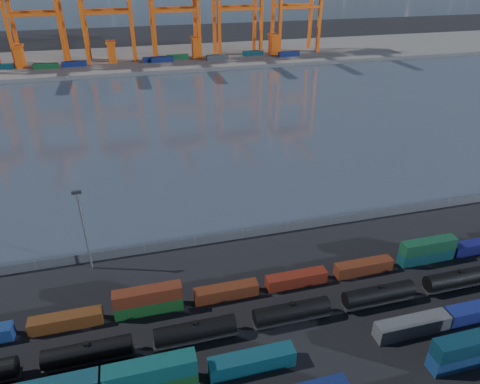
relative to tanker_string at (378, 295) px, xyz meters
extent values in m
plane|color=black|center=(-17.01, -3.66, -1.98)|extent=(700.00, 700.00, 0.00)
plane|color=#343D4B|center=(-17.01, 101.34, -1.97)|extent=(700.00, 700.00, 0.00)
cube|color=#514F4C|center=(-17.01, 206.34, -0.98)|extent=(700.00, 70.00, 2.00)
cube|color=navy|center=(6.26, -14.08, -0.64)|extent=(12.39, 2.52, 2.68)
cube|color=#0A2939|center=(6.26, -14.08, 2.05)|extent=(12.39, 2.52, 2.68)
cube|color=#13471D|center=(-38.18, -7.03, -0.63)|extent=(12.47, 2.54, 2.70)
cube|color=#0D4544|center=(-38.18, -7.03, 2.07)|extent=(12.47, 2.54, 2.70)
cube|color=#0D3A47|center=(-24.12, -7.03, -0.63)|extent=(12.47, 2.54, 2.70)
cube|color=#45474B|center=(1.86, -7.03, -0.63)|extent=(12.47, 2.54, 2.70)
cube|color=navy|center=(14.12, -7.03, -0.63)|extent=(12.47, 2.54, 2.70)
cube|color=#542C10|center=(-50.27, 8.05, -0.77)|extent=(11.10, 2.26, 2.41)
cube|color=#13471B|center=(-37.38, 8.05, -0.77)|extent=(11.10, 2.26, 2.41)
cube|color=#5A2212|center=(-37.38, 8.05, 1.63)|extent=(11.10, 2.26, 2.41)
cube|color=#552311|center=(-24.35, 8.05, -0.77)|extent=(11.10, 2.26, 2.41)
cube|color=#631B0E|center=(-11.48, 8.05, -0.77)|extent=(11.10, 2.26, 2.41)
cube|color=#572311|center=(1.80, 8.05, -0.77)|extent=(11.10, 2.26, 2.41)
cube|color=#0B373D|center=(15.13, 8.05, -0.77)|extent=(11.10, 2.26, 2.41)
cube|color=#114127|center=(15.13, 8.05, 1.63)|extent=(11.10, 2.26, 2.41)
cube|color=#101252|center=(26.81, 8.05, -0.77)|extent=(11.10, 2.26, 2.41)
cube|color=black|center=(-57.72, 0.00, -1.69)|extent=(2.38, 1.71, 0.57)
cylinder|color=black|center=(-46.50, 0.00, 0.21)|extent=(12.35, 2.76, 2.76)
cylinder|color=black|center=(-46.50, 0.00, 1.73)|extent=(0.76, 0.76, 0.48)
cube|color=black|center=(-46.50, 0.00, -1.31)|extent=(12.83, 1.90, 0.38)
cube|color=black|center=(-50.78, 0.00, -1.69)|extent=(2.38, 1.71, 0.57)
cube|color=black|center=(-42.22, 0.00, -1.69)|extent=(2.38, 1.71, 0.57)
cylinder|color=black|center=(-31.00, 0.00, 0.21)|extent=(12.35, 2.76, 2.76)
cylinder|color=black|center=(-31.00, 0.00, 1.73)|extent=(0.76, 0.76, 0.48)
cube|color=black|center=(-31.00, 0.00, -1.31)|extent=(12.83, 1.90, 0.38)
cube|color=black|center=(-35.28, 0.00, -1.69)|extent=(2.38, 1.71, 0.57)
cube|color=black|center=(-26.72, 0.00, -1.69)|extent=(2.38, 1.71, 0.57)
cylinder|color=black|center=(-15.50, 0.00, 0.21)|extent=(12.35, 2.76, 2.76)
cylinder|color=black|center=(-15.50, 0.00, 1.73)|extent=(0.76, 0.76, 0.48)
cube|color=black|center=(-15.50, 0.00, -1.31)|extent=(12.83, 1.90, 0.38)
cube|color=black|center=(-19.78, 0.00, -1.69)|extent=(2.38, 1.71, 0.57)
cube|color=black|center=(-11.22, 0.00, -1.69)|extent=(2.38, 1.71, 0.57)
cylinder|color=black|center=(0.00, 0.00, 0.21)|extent=(12.35, 2.76, 2.76)
cylinder|color=black|center=(0.00, 0.00, 1.73)|extent=(0.76, 0.76, 0.48)
cube|color=black|center=(0.00, 0.00, -1.31)|extent=(12.83, 1.90, 0.38)
cube|color=black|center=(-4.28, 0.00, -1.69)|extent=(2.38, 1.71, 0.57)
cube|color=black|center=(4.28, 0.00, -1.69)|extent=(2.38, 1.71, 0.57)
cylinder|color=black|center=(15.50, 0.00, 0.21)|extent=(12.35, 2.76, 2.76)
cylinder|color=black|center=(15.50, 0.00, 1.73)|extent=(0.76, 0.76, 0.48)
cube|color=black|center=(15.50, 0.00, -1.31)|extent=(12.83, 1.90, 0.38)
cube|color=black|center=(11.22, 0.00, -1.69)|extent=(2.38, 1.71, 0.57)
cube|color=black|center=(19.78, 0.00, -1.69)|extent=(2.38, 1.71, 0.57)
cube|color=#595B5E|center=(-17.01, 24.34, -0.98)|extent=(160.00, 0.06, 2.00)
cylinder|color=slate|center=(-57.01, 24.34, -0.88)|extent=(0.12, 0.12, 2.20)
cylinder|color=slate|center=(-47.01, 24.34, -0.88)|extent=(0.12, 0.12, 2.20)
cylinder|color=slate|center=(-37.01, 24.34, -0.88)|extent=(0.12, 0.12, 2.20)
cylinder|color=slate|center=(-27.01, 24.34, -0.88)|extent=(0.12, 0.12, 2.20)
cylinder|color=slate|center=(-17.01, 24.34, -0.88)|extent=(0.12, 0.12, 2.20)
cylinder|color=slate|center=(-7.01, 24.34, -0.88)|extent=(0.12, 0.12, 2.20)
cylinder|color=slate|center=(2.99, 24.34, -0.88)|extent=(0.12, 0.12, 2.20)
cylinder|color=slate|center=(12.99, 24.34, -0.88)|extent=(0.12, 0.12, 2.20)
cylinder|color=slate|center=(22.99, 24.34, -0.88)|extent=(0.12, 0.12, 2.20)
cylinder|color=slate|center=(32.99, 24.34, -0.88)|extent=(0.12, 0.12, 2.20)
cylinder|color=slate|center=(-47.01, 22.34, 6.02)|extent=(0.36, 0.36, 16.00)
cube|color=black|center=(-47.01, 22.34, 14.32)|extent=(1.60, 0.40, 0.60)
cube|color=#F15711|center=(-88.96, 194.83, 22.45)|extent=(1.74, 1.74, 48.86)
cube|color=#F15711|center=(-88.96, 207.86, 22.45)|extent=(1.74, 1.74, 48.86)
cube|color=#F15711|center=(-65.07, 194.83, 22.45)|extent=(1.74, 1.74, 48.86)
cube|color=#F15711|center=(-65.07, 207.86, 22.45)|extent=(1.74, 1.74, 48.86)
cube|color=#F15711|center=(-77.01, 194.83, 24.90)|extent=(23.89, 1.52, 1.52)
cube|color=#F15711|center=(-77.01, 207.86, 24.90)|extent=(23.89, 1.52, 1.52)
cube|color=#F15711|center=(-53.96, 194.83, 22.45)|extent=(1.74, 1.74, 48.86)
cube|color=#F15711|center=(-53.96, 207.86, 22.45)|extent=(1.74, 1.74, 48.86)
cube|color=#F15711|center=(-30.07, 194.83, 22.45)|extent=(1.74, 1.74, 48.86)
cube|color=#F15711|center=(-30.07, 207.86, 22.45)|extent=(1.74, 1.74, 48.86)
cube|color=#F15711|center=(-42.01, 194.83, 24.90)|extent=(23.89, 1.52, 1.52)
cube|color=#F15711|center=(-42.01, 207.86, 24.90)|extent=(23.89, 1.52, 1.52)
cube|color=#F15711|center=(-18.96, 194.83, 22.45)|extent=(1.74, 1.74, 48.86)
cube|color=#F15711|center=(-18.96, 207.86, 22.45)|extent=(1.74, 1.74, 48.86)
cube|color=#F15711|center=(4.93, 194.83, 22.45)|extent=(1.74, 1.74, 48.86)
cube|color=#F15711|center=(4.93, 207.86, 22.45)|extent=(1.74, 1.74, 48.86)
cube|color=#F15711|center=(-7.01, 194.83, 24.90)|extent=(23.89, 1.52, 1.52)
cube|color=#F15711|center=(-7.01, 207.86, 24.90)|extent=(23.89, 1.52, 1.52)
cube|color=#F15711|center=(16.04, 194.83, 22.45)|extent=(1.74, 1.74, 48.86)
cube|color=#F15711|center=(16.04, 207.86, 22.45)|extent=(1.74, 1.74, 48.86)
cube|color=#F15711|center=(39.93, 194.83, 22.45)|extent=(1.74, 1.74, 48.86)
cube|color=#F15711|center=(39.93, 207.86, 22.45)|extent=(1.74, 1.74, 48.86)
cube|color=#F15711|center=(27.99, 194.83, 24.90)|extent=(23.89, 1.52, 1.52)
cube|color=#F15711|center=(27.99, 207.86, 24.90)|extent=(23.89, 1.52, 1.52)
cube|color=#F15711|center=(51.04, 194.83, 22.45)|extent=(1.74, 1.74, 48.86)
cube|color=#F15711|center=(51.04, 207.86, 22.45)|extent=(1.74, 1.74, 48.86)
cube|color=#F15711|center=(74.93, 194.83, 22.45)|extent=(1.74, 1.74, 48.86)
cube|color=#F15711|center=(74.93, 207.86, 22.45)|extent=(1.74, 1.74, 48.86)
cube|color=#F15711|center=(62.99, 194.83, 24.90)|extent=(23.89, 1.52, 1.52)
cube|color=#F15711|center=(62.99, 207.86, 24.90)|extent=(23.89, 1.52, 1.52)
cube|color=navy|center=(-16.36, 191.02, 1.32)|extent=(12.00, 2.44, 2.60)
cube|color=navy|center=(54.33, 187.27, 1.32)|extent=(12.00, 2.44, 2.60)
cube|color=navy|center=(-20.65, 192.42, 1.32)|extent=(12.00, 2.44, 2.60)
cube|color=#0C3842|center=(-96.31, 194.82, 1.32)|extent=(12.00, 2.44, 2.60)
cube|color=#3F4244|center=(13.36, 189.04, 1.32)|extent=(12.00, 2.44, 2.60)
cube|color=#144C23|center=(-74.76, 190.54, 1.32)|extent=(12.00, 2.44, 2.60)
cube|color=navy|center=(-61.17, 191.87, 1.32)|extent=(12.00, 2.44, 2.60)
cube|color=#144C23|center=(-7.67, 195.82, 1.32)|extent=(12.00, 2.44, 2.60)
cube|color=#0C3842|center=(35.39, 195.17, 1.32)|extent=(12.00, 2.44, 2.60)
cube|color=#F15711|center=(-87.01, 196.34, 5.02)|extent=(4.00, 6.00, 10.00)
cube|color=#F15711|center=(-87.01, 196.34, 10.52)|extent=(5.00, 7.00, 1.20)
cube|color=#F15711|center=(-42.01, 196.34, 5.02)|extent=(4.00, 6.00, 10.00)
cube|color=#F15711|center=(-42.01, 196.34, 10.52)|extent=(5.00, 7.00, 1.20)
cube|color=#F15711|center=(2.99, 196.34, 5.02)|extent=(4.00, 6.00, 10.00)
cube|color=#F15711|center=(2.99, 196.34, 10.52)|extent=(5.00, 7.00, 1.20)
cube|color=#F15711|center=(47.99, 196.34, 5.02)|extent=(4.00, 6.00, 10.00)
cube|color=#F15711|center=(47.99, 196.34, 10.52)|extent=(5.00, 7.00, 1.20)
camera|label=1|loc=(-36.36, -46.51, 49.60)|focal=32.00mm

